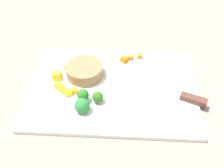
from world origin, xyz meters
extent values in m
plane|color=gray|center=(0.00, 0.00, 0.00)|extent=(4.00, 4.00, 0.00)
cube|color=white|center=(0.00, 0.00, 0.01)|extent=(0.45, 0.32, 0.01)
cylinder|color=#976F48|center=(-0.08, 0.04, 0.03)|extent=(0.10, 0.10, 0.03)
cube|color=silver|center=(0.01, 0.04, 0.01)|extent=(0.18, 0.10, 0.00)
cube|color=brown|center=(0.21, -0.04, 0.02)|extent=(0.07, 0.04, 0.02)
cube|color=orange|center=(0.08, 0.13, 0.02)|extent=(0.01, 0.02, 0.01)
cube|color=orange|center=(0.04, 0.12, 0.02)|extent=(0.02, 0.02, 0.01)
cube|color=orange|center=(0.03, 0.11, 0.02)|extent=(0.02, 0.02, 0.02)
cube|color=orange|center=(0.05, 0.12, 0.02)|extent=(0.02, 0.02, 0.01)
cube|color=yellow|center=(-0.10, -0.03, 0.02)|extent=(0.02, 0.02, 0.01)
cube|color=yellow|center=(-0.13, -0.02, 0.02)|extent=(0.02, 0.02, 0.01)
cube|color=yellow|center=(-0.16, 0.02, 0.02)|extent=(0.03, 0.02, 0.02)
cube|color=yellow|center=(-0.13, -0.03, 0.02)|extent=(0.02, 0.02, 0.01)
cube|color=yellow|center=(-0.14, 0.07, 0.02)|extent=(0.02, 0.02, 0.01)
cube|color=yellow|center=(-0.11, -0.04, 0.02)|extent=(0.02, 0.02, 0.02)
cube|color=yellow|center=(-0.15, -0.01, 0.02)|extent=(0.02, 0.02, 0.01)
cube|color=yellow|center=(-0.15, 0.04, 0.02)|extent=(0.02, 0.02, 0.01)
cylinder|color=#8EB85C|center=(-0.03, -0.06, 0.02)|extent=(0.01, 0.01, 0.01)
sphere|color=#2E661E|center=(-0.03, -0.06, 0.03)|extent=(0.03, 0.03, 0.03)
cylinder|color=#8FC15A|center=(-0.07, -0.09, 0.02)|extent=(0.01, 0.01, 0.01)
sphere|color=#2A7835|center=(-0.07, -0.09, 0.03)|extent=(0.04, 0.04, 0.04)
cylinder|color=#95B266|center=(-0.07, -0.05, 0.02)|extent=(0.01, 0.01, 0.01)
sphere|color=#2A6623|center=(-0.07, -0.05, 0.03)|extent=(0.03, 0.03, 0.03)
camera|label=1|loc=(0.03, -0.52, 0.54)|focal=43.77mm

